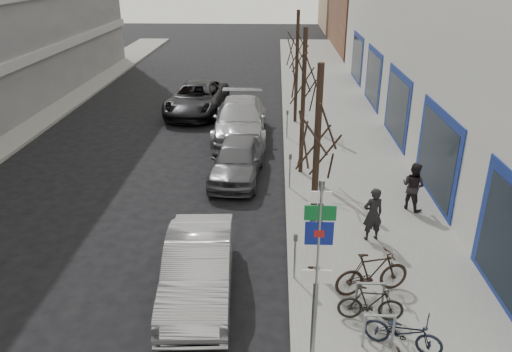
# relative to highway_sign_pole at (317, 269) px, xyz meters

# --- Properties ---
(sidewalk_east) EXTENTS (5.00, 70.00, 0.15)m
(sidewalk_east) POSITION_rel_highway_sign_pole_xyz_m (2.10, 10.01, -2.38)
(sidewalk_east) COLOR slate
(sidewalk_east) RESTS_ON ground
(brick_building_far) EXTENTS (12.00, 14.00, 8.00)m
(brick_building_far) POSITION_rel_highway_sign_pole_xyz_m (10.60, 40.01, 1.54)
(brick_building_far) COLOR brown
(brick_building_far) RESTS_ON ground
(highway_sign_pole) EXTENTS (0.55, 0.10, 4.20)m
(highway_sign_pole) POSITION_rel_highway_sign_pole_xyz_m (0.00, 0.00, 0.00)
(highway_sign_pole) COLOR gray
(highway_sign_pole) RESTS_ON ground
(bike_rack) EXTENTS (0.66, 2.26, 0.83)m
(bike_rack) POSITION_rel_highway_sign_pole_xyz_m (1.40, 0.61, -1.80)
(bike_rack) COLOR gray
(bike_rack) RESTS_ON sidewalk_east
(tree_near) EXTENTS (1.80, 1.80, 5.50)m
(tree_near) POSITION_rel_highway_sign_pole_xyz_m (0.20, 3.51, 1.65)
(tree_near) COLOR black
(tree_near) RESTS_ON ground
(tree_mid) EXTENTS (1.80, 1.80, 5.50)m
(tree_mid) POSITION_rel_highway_sign_pole_xyz_m (0.20, 10.01, 1.65)
(tree_mid) COLOR black
(tree_mid) RESTS_ON ground
(tree_far) EXTENTS (1.80, 1.80, 5.50)m
(tree_far) POSITION_rel_highway_sign_pole_xyz_m (0.20, 16.51, 1.65)
(tree_far) COLOR black
(tree_far) RESTS_ON ground
(meter_front) EXTENTS (0.10, 0.08, 1.27)m
(meter_front) POSITION_rel_highway_sign_pole_xyz_m (-0.25, 3.01, -1.54)
(meter_front) COLOR gray
(meter_front) RESTS_ON sidewalk_east
(meter_mid) EXTENTS (0.10, 0.08, 1.27)m
(meter_mid) POSITION_rel_highway_sign_pole_xyz_m (-0.25, 8.51, -1.54)
(meter_mid) COLOR gray
(meter_mid) RESTS_ON sidewalk_east
(meter_back) EXTENTS (0.10, 0.08, 1.27)m
(meter_back) POSITION_rel_highway_sign_pole_xyz_m (-0.25, 14.01, -1.54)
(meter_back) COLOR gray
(meter_back) RESTS_ON sidewalk_east
(bike_mid_curb) EXTENTS (1.67, 1.06, 0.98)m
(bike_mid_curb) POSITION_rel_highway_sign_pole_xyz_m (1.90, 0.60, -1.82)
(bike_mid_curb) COLOR black
(bike_mid_curb) RESTS_ON sidewalk_east
(bike_mid_inner) EXTENTS (1.50, 0.53, 0.90)m
(bike_mid_inner) POSITION_rel_highway_sign_pole_xyz_m (1.39, 1.47, -1.86)
(bike_mid_inner) COLOR black
(bike_mid_inner) RESTS_ON sidewalk_east
(bike_far_inner) EXTENTS (1.98, 1.07, 1.15)m
(bike_far_inner) POSITION_rel_highway_sign_pole_xyz_m (1.58, 2.48, -1.73)
(bike_far_inner) COLOR black
(bike_far_inner) RESTS_ON sidewalk_east
(parked_car_front) EXTENTS (1.86, 4.60, 1.48)m
(parked_car_front) POSITION_rel_highway_sign_pole_xyz_m (-2.60, 2.47, -1.72)
(parked_car_front) COLOR #ABAAB0
(parked_car_front) RESTS_ON ground
(parked_car_mid) EXTENTS (2.08, 4.51, 1.50)m
(parked_car_mid) POSITION_rel_highway_sign_pole_xyz_m (-2.19, 9.66, -1.71)
(parked_car_mid) COLOR #525257
(parked_car_mid) RESTS_ON ground
(parked_car_back) EXTENTS (2.53, 5.94, 1.71)m
(parked_car_back) POSITION_rel_highway_sign_pole_xyz_m (-2.40, 14.38, -1.60)
(parked_car_back) COLOR gray
(parked_car_back) RESTS_ON ground
(lane_car) EXTENTS (3.14, 6.00, 1.61)m
(lane_car) POSITION_rel_highway_sign_pole_xyz_m (-4.99, 18.31, -1.65)
(lane_car) COLOR black
(lane_car) RESTS_ON ground
(pedestrian_near) EXTENTS (0.67, 0.52, 1.62)m
(pedestrian_near) POSITION_rel_highway_sign_pole_xyz_m (2.02, 5.04, -1.50)
(pedestrian_near) COLOR black
(pedestrian_near) RESTS_ON sidewalk_east
(pedestrian_far) EXTENTS (0.71, 0.71, 1.62)m
(pedestrian_far) POSITION_rel_highway_sign_pole_xyz_m (3.65, 7.05, -1.50)
(pedestrian_far) COLOR black
(pedestrian_far) RESTS_ON sidewalk_east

